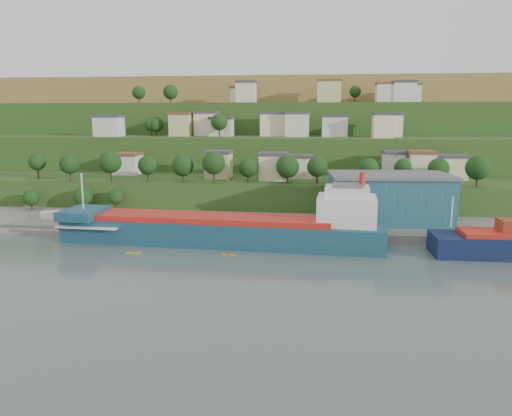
% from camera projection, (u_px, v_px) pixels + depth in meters
% --- Properties ---
extents(ground, '(500.00, 500.00, 0.00)m').
position_uv_depth(ground, '(217.00, 255.00, 107.57)').
color(ground, '#455450').
rests_on(ground, ground).
extents(quay, '(220.00, 26.00, 4.00)m').
position_uv_depth(quay, '(312.00, 229.00, 132.47)').
color(quay, slate).
rests_on(quay, ground).
extents(pebble_beach, '(40.00, 18.00, 2.40)m').
position_uv_depth(pebble_beach, '(34.00, 227.00, 135.69)').
color(pebble_beach, slate).
rests_on(pebble_beach, ground).
extents(hillside, '(360.00, 210.68, 96.00)m').
position_uv_depth(hillside, '(278.00, 171.00, 272.18)').
color(hillside, '#284719').
rests_on(hillside, ground).
extents(cargo_ship_near, '(76.22, 15.99, 19.45)m').
position_uv_depth(cargo_ship_near, '(230.00, 231.00, 116.84)').
color(cargo_ship_near, '#153C50').
rests_on(cargo_ship_near, ground).
extents(warehouse, '(32.48, 21.53, 12.80)m').
position_uv_depth(warehouse, '(389.00, 198.00, 131.44)').
color(warehouse, '#1E565B').
rests_on(warehouse, quay).
extents(caravan, '(6.21, 3.00, 2.81)m').
position_uv_depth(caravan, '(54.00, 216.00, 136.60)').
color(caravan, white).
rests_on(caravan, pebble_beach).
extents(dinghy, '(4.47, 2.27, 0.85)m').
position_uv_depth(dinghy, '(86.00, 223.00, 132.31)').
color(dinghy, silver).
rests_on(dinghy, pebble_beach).
extents(kayak_orange, '(3.03, 1.12, 0.75)m').
position_uv_depth(kayak_orange, '(228.00, 254.00, 107.95)').
color(kayak_orange, orange).
rests_on(kayak_orange, ground).
extents(kayak_yellow, '(3.36, 0.92, 0.83)m').
position_uv_depth(kayak_yellow, '(134.00, 252.00, 109.42)').
color(kayak_yellow, gold).
rests_on(kayak_yellow, ground).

